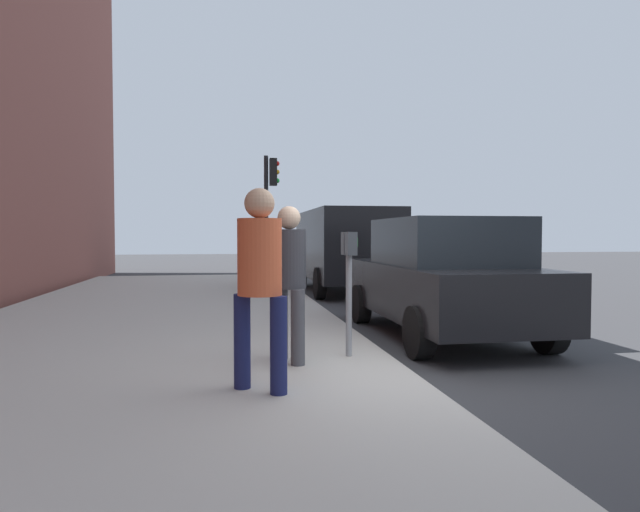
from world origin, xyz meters
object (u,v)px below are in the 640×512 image
(pedestrian_at_meter, at_px, (289,272))
(pedestrian_bystander, at_px, (260,272))
(parked_sedan_near, at_px, (442,277))
(traffic_signal, at_px, (270,198))
(parking_meter, at_px, (349,267))
(parked_van_far, at_px, (344,245))

(pedestrian_at_meter, xyz_separation_m, pedestrian_bystander, (-1.08, 0.39, 0.07))
(parked_sedan_near, xyz_separation_m, traffic_signal, (7.81, 1.93, 1.68))
(parking_meter, relative_size, pedestrian_bystander, 0.79)
(pedestrian_at_meter, bearing_deg, parking_meter, -9.22)
(pedestrian_at_meter, distance_m, parked_van_far, 9.05)
(pedestrian_bystander, bearing_deg, traffic_signal, 33.46)
(parked_sedan_near, bearing_deg, pedestrian_at_meter, 126.75)
(pedestrian_at_meter, xyz_separation_m, parked_van_far, (8.68, -2.53, 0.12))
(pedestrian_at_meter, height_order, parked_van_far, parked_van_far)
(parking_meter, xyz_separation_m, traffic_signal, (9.53, 0.10, 1.41))
(pedestrian_bystander, distance_m, parked_van_far, 10.19)
(parking_meter, height_order, parked_van_far, parked_van_far)
(parked_van_far, bearing_deg, parking_meter, 167.89)
(pedestrian_at_meter, relative_size, parked_van_far, 0.32)
(parking_meter, bearing_deg, parked_van_far, -12.11)
(parked_van_far, bearing_deg, pedestrian_bystander, 163.38)
(parking_meter, height_order, pedestrian_bystander, pedestrian_bystander)
(traffic_signal, bearing_deg, parked_van_far, -117.83)
(parked_sedan_near, bearing_deg, parking_meter, 133.25)
(parking_meter, distance_m, parked_van_far, 8.71)
(parked_van_far, relative_size, traffic_signal, 1.45)
(parked_sedan_near, distance_m, traffic_signal, 8.22)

